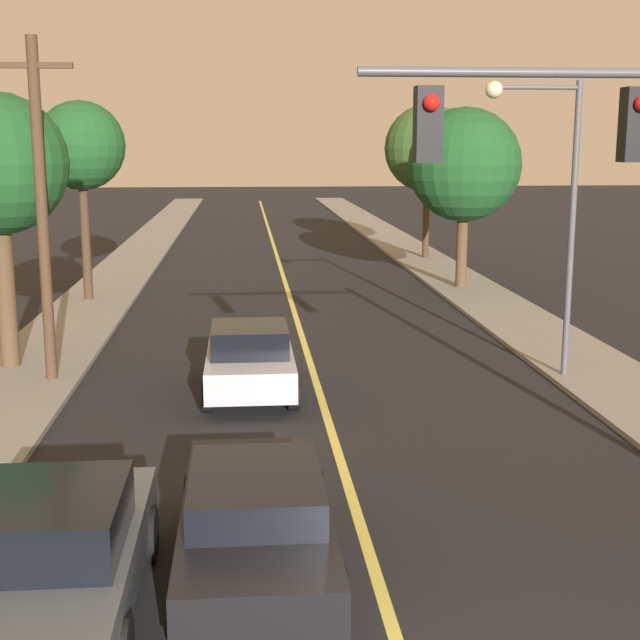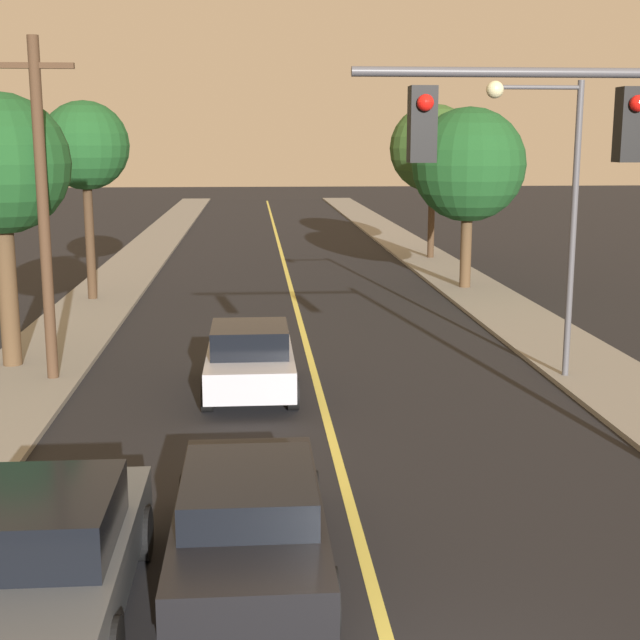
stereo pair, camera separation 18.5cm
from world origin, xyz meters
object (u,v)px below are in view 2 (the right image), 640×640
Objects in this scene: car_outer_lane_front at (41,553)px; tree_left_near at (85,147)px; car_near_lane_front at (249,518)px; streetlamp_right at (551,186)px; tree_right_far at (433,149)px; utility_pole_left at (43,205)px; car_near_lane_second at (250,359)px; tree_right_near at (469,165)px.

car_outer_lane_front is 20.80m from tree_left_near.
car_outer_lane_front is at bearing -159.38° from car_near_lane_front.
car_outer_lane_front is at bearing -132.78° from streetlamp_right.
tree_right_far is (13.20, 9.70, -0.13)m from tree_left_near.
utility_pole_left reaches higher than car_near_lane_front.
tree_right_far is (10.27, 29.85, 4.11)m from car_outer_lane_front.
utility_pole_left is at bearing 164.05° from car_near_lane_second.
utility_pole_left reaches higher than tree_right_near.
car_near_lane_second reaches higher than car_near_lane_front.
utility_pole_left is at bearing 176.57° from streetlamp_right.
utility_pole_left is 1.13× the size of tree_left_near.
car_near_lane_front is 1.18× the size of car_near_lane_second.
car_near_lane_front is at bearing -126.94° from streetlamp_right.
car_near_lane_front is 30.37m from tree_right_far.
car_near_lane_second is 0.58× the size of tree_right_far.
tree_right_near is (9.86, 21.56, 3.61)m from car_outer_lane_front.
streetlamp_right is 0.88× the size of utility_pole_left.
streetlamp_right is at bearing -3.43° from utility_pole_left.
car_near_lane_second is at bearing -65.45° from tree_left_near.
tree_left_near is (-11.60, 10.77, 0.76)m from streetlamp_right.
tree_right_near reaches higher than car_outer_lane_front.
car_near_lane_second is (0.00, 7.93, 0.02)m from car_near_lane_front.
tree_left_near is at bearing 105.05° from car_near_lane_front.
tree_right_near is (12.78, 1.42, -0.64)m from tree_left_near.
car_near_lane_front is 22.36m from tree_right_near.
streetlamp_right is at bearing 5.26° from car_near_lane_second.
car_outer_lane_front is at bearing -104.46° from car_near_lane_second.
utility_pole_left is at bearing -85.02° from tree_left_near.
car_near_lane_front is 2.42m from car_outer_lane_front.
utility_pole_left is at bearing -121.83° from tree_right_far.
streetlamp_right is at bearing -42.89° from tree_left_near.
streetlamp_right is (6.41, 0.59, 3.51)m from car_near_lane_second.
tree_right_near is at bearing 84.46° from streetlamp_right.
streetlamp_right is at bearing 47.22° from car_outer_lane_front.
car_near_lane_front is at bearing 20.62° from car_outer_lane_front.
car_outer_lane_front is 13.24m from streetlamp_right.
tree_right_near reaches higher than car_near_lane_front.
car_near_lane_front is at bearing -105.44° from tree_right_far.
car_near_lane_front is 0.69× the size of tree_right_far.
tree_right_far is at bearing 58.17° from utility_pole_left.
car_near_lane_front is 1.08× the size of car_outer_lane_front.
tree_left_near is (-2.92, 20.15, 4.25)m from car_outer_lane_front.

